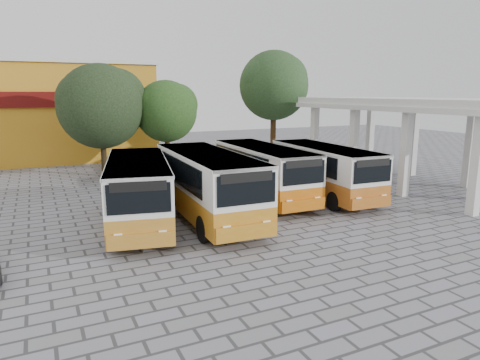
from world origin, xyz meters
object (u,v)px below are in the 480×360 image
bus_centre_left (208,182)px  bus_centre_right (263,169)px  bus_far_right (324,168)px  bus_far_left (138,188)px

bus_centre_left → bus_centre_right: (4.04, 2.19, -0.10)m
bus_far_right → bus_centre_right: bearing=165.9°
bus_centre_right → bus_far_right: size_ratio=1.02×
bus_centre_right → bus_far_right: bus_centre_right is taller
bus_far_left → bus_centre_right: 7.26m
bus_centre_left → bus_centre_right: bus_centre_left is taller
bus_far_left → bus_far_right: bus_far_left is taller
bus_centre_right → bus_centre_left: bearing=-150.1°
bus_centre_left → bus_far_right: 7.43m
bus_far_left → bus_centre_right: bus_far_left is taller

